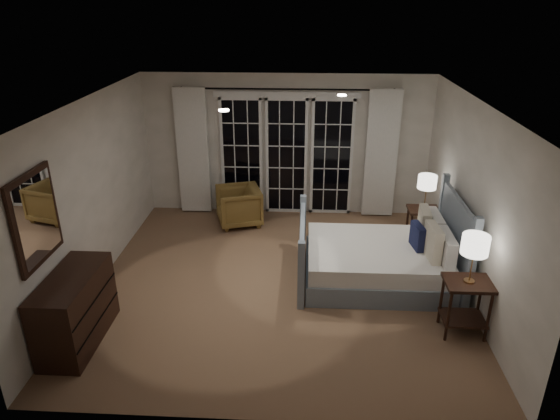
# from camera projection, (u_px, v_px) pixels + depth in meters

# --- Properties ---
(floor) EXTENTS (5.00, 5.00, 0.00)m
(floor) POSITION_uv_depth(u_px,v_px,m) (279.00, 281.00, 7.01)
(floor) COLOR #866648
(floor) RESTS_ON ground
(ceiling) EXTENTS (5.00, 5.00, 0.00)m
(ceiling) POSITION_uv_depth(u_px,v_px,m) (278.00, 103.00, 6.01)
(ceiling) COLOR white
(ceiling) RESTS_ON wall_back
(wall_left) EXTENTS (0.02, 5.00, 2.50)m
(wall_left) POSITION_uv_depth(u_px,v_px,m) (91.00, 195.00, 6.63)
(wall_left) COLOR white
(wall_left) RESTS_ON floor
(wall_right) EXTENTS (0.02, 5.00, 2.50)m
(wall_right) POSITION_uv_depth(u_px,v_px,m) (473.00, 203.00, 6.38)
(wall_right) COLOR white
(wall_right) RESTS_ON floor
(wall_back) EXTENTS (5.00, 0.02, 2.50)m
(wall_back) POSITION_uv_depth(u_px,v_px,m) (287.00, 146.00, 8.80)
(wall_back) COLOR white
(wall_back) RESTS_ON floor
(wall_front) EXTENTS (5.00, 0.02, 2.50)m
(wall_front) POSITION_uv_depth(u_px,v_px,m) (261.00, 310.00, 4.22)
(wall_front) COLOR white
(wall_front) RESTS_ON floor
(french_doors) EXTENTS (2.50, 0.04, 2.20)m
(french_doors) POSITION_uv_depth(u_px,v_px,m) (286.00, 155.00, 8.82)
(french_doors) COLOR black
(french_doors) RESTS_ON wall_back
(curtain_rod) EXTENTS (3.50, 0.03, 0.03)m
(curtain_rod) POSITION_uv_depth(u_px,v_px,m) (287.00, 89.00, 8.31)
(curtain_rod) COLOR black
(curtain_rod) RESTS_ON wall_back
(curtain_left) EXTENTS (0.55, 0.10, 2.25)m
(curtain_left) POSITION_uv_depth(u_px,v_px,m) (193.00, 151.00, 8.81)
(curtain_left) COLOR white
(curtain_left) RESTS_ON curtain_rod
(curtain_right) EXTENTS (0.55, 0.10, 2.25)m
(curtain_right) POSITION_uv_depth(u_px,v_px,m) (381.00, 155.00, 8.64)
(curtain_right) COLOR white
(curtain_right) RESTS_ON curtain_rod
(downlight_a) EXTENTS (0.12, 0.12, 0.01)m
(downlight_a) POSITION_uv_depth(u_px,v_px,m) (342.00, 95.00, 6.52)
(downlight_a) COLOR white
(downlight_a) RESTS_ON ceiling
(downlight_b) EXTENTS (0.12, 0.12, 0.01)m
(downlight_b) POSITION_uv_depth(u_px,v_px,m) (224.00, 110.00, 5.68)
(downlight_b) COLOR white
(downlight_b) RESTS_ON ceiling
(bed) EXTENTS (2.12, 1.51, 1.23)m
(bed) POSITION_uv_depth(u_px,v_px,m) (381.00, 260.00, 6.93)
(bed) COLOR slate
(bed) RESTS_ON floor
(nightstand_left) EXTENTS (0.53, 0.43, 0.69)m
(nightstand_left) POSITION_uv_depth(u_px,v_px,m) (466.00, 299.00, 5.78)
(nightstand_left) COLOR black
(nightstand_left) RESTS_ON floor
(nightstand_right) EXTENTS (0.48, 0.38, 0.63)m
(nightstand_right) POSITION_uv_depth(u_px,v_px,m) (422.00, 221.00, 7.87)
(nightstand_right) COLOR black
(nightstand_right) RESTS_ON floor
(lamp_left) EXTENTS (0.30, 0.30, 0.58)m
(lamp_left) POSITION_uv_depth(u_px,v_px,m) (475.00, 245.00, 5.50)
(lamp_left) COLOR #A87643
(lamp_left) RESTS_ON nightstand_left
(lamp_right) EXTENTS (0.28, 0.28, 0.55)m
(lamp_right) POSITION_uv_depth(u_px,v_px,m) (427.00, 182.00, 7.61)
(lamp_right) COLOR #A87643
(lamp_right) RESTS_ON nightstand_right
(armchair) EXTENTS (0.91, 0.89, 0.67)m
(armchair) POSITION_uv_depth(u_px,v_px,m) (239.00, 206.00, 8.64)
(armchair) COLOR brown
(armchair) RESTS_ON floor
(dresser) EXTENTS (0.51, 1.20, 0.85)m
(dresser) POSITION_uv_depth(u_px,v_px,m) (75.00, 309.00, 5.65)
(dresser) COLOR black
(dresser) RESTS_ON floor
(mirror) EXTENTS (0.05, 0.85, 1.00)m
(mirror) POSITION_uv_depth(u_px,v_px,m) (36.00, 218.00, 5.21)
(mirror) COLOR black
(mirror) RESTS_ON wall_left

